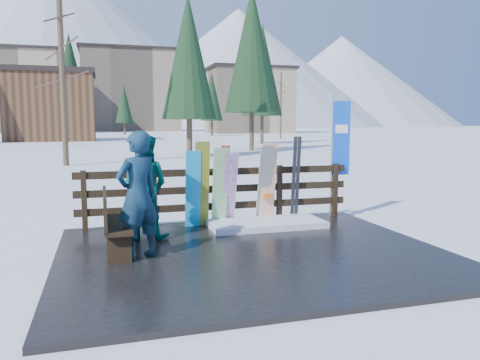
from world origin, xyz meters
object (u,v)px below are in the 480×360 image
object	(u,v)px
snowboard_2	(202,184)
snowboard_5	(268,183)
bench	(113,221)
rental_flag	(339,143)
snowboard_3	(230,189)
snowboard_1	(220,187)
person_front	(138,195)
person_back	(144,187)
snowboard_4	(265,184)
snowboard_0	(193,189)

from	to	relation	value
snowboard_2	snowboard_5	world-z (taller)	snowboard_2
bench	rental_flag	bearing A→B (deg)	19.74
snowboard_2	snowboard_3	world-z (taller)	snowboard_2
snowboard_1	person_front	bearing A→B (deg)	-133.34
person_front	person_back	size ratio (longest dim) A/B	1.04
bench	snowboard_4	world-z (taller)	snowboard_4
snowboard_2	person_back	xyz separation A→B (m)	(-1.16, -0.62, 0.08)
snowboard_0	snowboard_5	xyz separation A→B (m)	(1.55, 0.00, 0.06)
snowboard_2	snowboard_4	bearing A→B (deg)	0.00
snowboard_1	snowboard_5	distance (m)	1.01
snowboard_1	snowboard_4	size ratio (longest dim) A/B	0.97
snowboard_1	snowboard_2	size ratio (longest dim) A/B	0.93
rental_flag	person_back	bearing A→B (deg)	-168.19
person_front	snowboard_5	bearing A→B (deg)	-175.18
snowboard_3	snowboard_4	bearing A→B (deg)	0.00
snowboard_5	rental_flag	bearing A→B (deg)	8.91
snowboard_4	person_back	world-z (taller)	person_back
snowboard_0	person_back	distance (m)	1.18
snowboard_0	snowboard_3	bearing A→B (deg)	-0.00
snowboard_1	rental_flag	distance (m)	2.87
rental_flag	snowboard_4	bearing A→B (deg)	-171.47
bench	snowboard_0	distance (m)	2.14
bench	snowboard_0	bearing A→B (deg)	43.30
snowboard_3	bench	bearing A→B (deg)	-147.48
person_front	bench	bearing A→B (deg)	-73.67
rental_flag	person_back	distance (m)	4.40
person_back	rental_flag	bearing A→B (deg)	-142.00
snowboard_2	snowboard_0	bearing A→B (deg)	180.00
snowboard_1	person_front	xyz separation A→B (m)	(-1.72, -1.82, 0.18)
rental_flag	person_front	bearing A→B (deg)	-154.81
snowboard_2	snowboard_5	size ratio (longest dim) A/B	1.03
snowboard_2	person_front	distance (m)	2.28
snowboard_4	snowboard_5	xyz separation A→B (m)	(0.08, 0.00, 0.02)
snowboard_0	rental_flag	bearing A→B (deg)	4.72
snowboard_0	snowboard_4	bearing A→B (deg)	-0.00
snowboard_5	snowboard_2	bearing A→B (deg)	-180.00
snowboard_0	snowboard_4	distance (m)	1.47
snowboard_1	rental_flag	size ratio (longest dim) A/B	0.60
person_back	snowboard_3	bearing A→B (deg)	-134.05
snowboard_0	snowboard_2	xyz separation A→B (m)	(0.18, -0.00, 0.09)
snowboard_0	snowboard_5	bearing A→B (deg)	0.00
snowboard_0	rental_flag	size ratio (longest dim) A/B	0.58
snowboard_2	snowboard_4	xyz separation A→B (m)	(1.30, 0.00, -0.05)
snowboard_1	snowboard_3	world-z (taller)	snowboard_1
snowboard_2	rental_flag	size ratio (longest dim) A/B	0.65
snowboard_3	rental_flag	distance (m)	2.69
snowboard_4	snowboard_5	distance (m)	0.08
snowboard_3	person_back	size ratio (longest dim) A/B	0.82
snowboard_1	snowboard_3	size ratio (longest dim) A/B	1.05
snowboard_0	snowboard_5	world-z (taller)	snowboard_5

